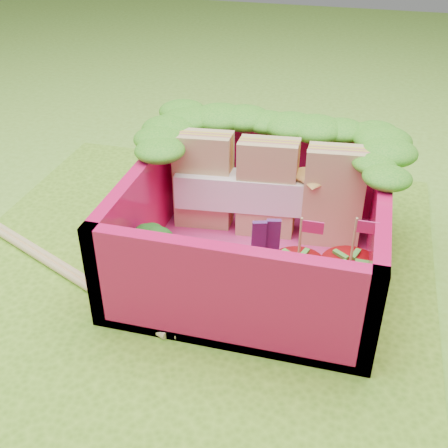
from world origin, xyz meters
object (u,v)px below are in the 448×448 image
bento_box (256,225)px  sandwich_stack (268,189)px  strawberry_right (347,284)px  strawberry_left (296,282)px  chopsticks (26,246)px  broccoli (153,248)px

bento_box → sandwich_stack: 0.30m
sandwich_stack → strawberry_right: (0.49, -0.56, -0.14)m
bento_box → strawberry_left: bento_box is taller
strawberry_left → chopsticks: (-1.56, 0.14, -0.16)m
sandwich_stack → strawberry_left: 0.67m
strawberry_right → chopsticks: 1.81m
broccoli → strawberry_right: size_ratio=0.61×
broccoli → strawberry_left: strawberry_left is taller
bento_box → broccoli: bearing=-149.0°
bento_box → chopsticks: (-1.30, -0.17, -0.25)m
strawberry_left → strawberry_right: size_ratio=0.97×
sandwich_stack → strawberry_right: sandwich_stack is taller
sandwich_stack → strawberry_right: 0.76m
strawberry_right → bento_box: bearing=151.4°
broccoli → strawberry_left: bearing=-2.1°
bento_box → chopsticks: 1.33m
broccoli → bento_box: bearing=31.0°
sandwich_stack → chopsticks: (-1.30, -0.46, -0.31)m
bento_box → strawberry_right: bearing=-28.6°
strawberry_right → chopsticks: size_ratio=0.24×
sandwich_stack → chopsticks: 1.42m
strawberry_left → strawberry_right: strawberry_right is taller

